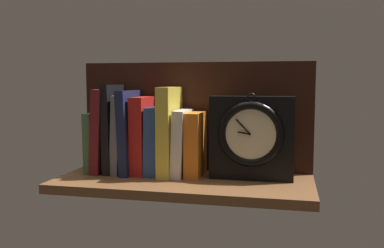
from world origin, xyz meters
The scene contains 13 objects.
ground_plane centered at (0.00, 0.00, -1.25)cm, with size 70.71×29.36×2.50cm, color brown.
back_panel centered at (0.00, 14.08, 16.37)cm, with size 70.71×1.20×32.73cm, color black.
book_green_romantic centered at (-28.54, 5.34, 8.83)cm, with size 2.40×12.82×17.66cm, color #476B44.
book_maroon_dawkins centered at (-25.62, 5.34, 12.31)cm, with size 2.85×14.56×24.62cm, color maroon.
book_black_skeptic centered at (-22.73, 5.34, 13.00)cm, with size 2.31×13.49×26.00cm, color black.
book_gray_chess centered at (-20.03, 5.34, 11.45)cm, with size 2.48×12.45×22.91cm, color gray.
book_navy_bierce centered at (-17.21, 5.34, 12.17)cm, with size 2.56×16.28×24.34cm, color #192147.
book_red_requiem centered at (-13.67, 5.34, 11.22)cm, with size 3.92×12.78×22.45cm, color red.
book_blue_modern centered at (-9.45, 5.34, 9.76)cm, with size 3.92×12.26×19.52cm, color #2D4C8E.
book_yellow_seinlanguage centered at (-5.36, 5.34, 12.68)cm, with size 3.66×15.91×25.35cm, color gold.
book_white_catcher centered at (-1.66, 5.34, 9.41)cm, with size 3.15×13.87×18.83cm, color silver.
book_orange_pandolfini centered at (2.27, 5.34, 9.09)cm, with size 4.10×12.42×18.18cm, color orange.
framed_clock centered at (18.28, 3.97, 11.76)cm, with size 22.92×7.33×23.92cm.
Camera 1 is at (28.09, -111.87, 26.69)cm, focal length 39.71 mm.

